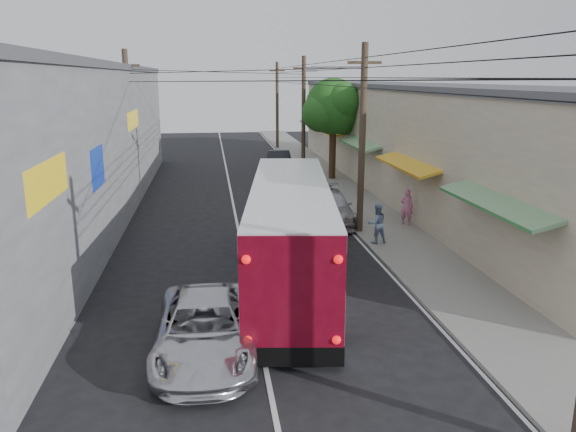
% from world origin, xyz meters
% --- Properties ---
extents(ground, '(120.00, 120.00, 0.00)m').
position_xyz_m(ground, '(0.00, 0.00, 0.00)').
color(ground, black).
rests_on(ground, ground).
extents(sidewalk, '(3.00, 80.00, 0.12)m').
position_xyz_m(sidewalk, '(6.50, 20.00, 0.06)').
color(sidewalk, slate).
rests_on(sidewalk, ground).
extents(building_right, '(7.09, 40.00, 6.25)m').
position_xyz_m(building_right, '(10.99, 22.00, 3.15)').
color(building_right, '#C2B79A').
rests_on(building_right, ground).
extents(building_left, '(7.20, 36.00, 7.25)m').
position_xyz_m(building_left, '(-8.50, 18.00, 3.65)').
color(building_left, gray).
rests_on(building_left, ground).
extents(utility_poles, '(11.80, 45.28, 8.00)m').
position_xyz_m(utility_poles, '(3.13, 20.33, 4.13)').
color(utility_poles, '#473828').
rests_on(utility_poles, ground).
extents(street_tree, '(4.40, 4.00, 6.60)m').
position_xyz_m(street_tree, '(6.87, 26.02, 4.67)').
color(street_tree, '#3F2B19').
rests_on(street_tree, ground).
extents(coach_bus, '(3.93, 11.82, 3.35)m').
position_xyz_m(coach_bus, '(1.36, 7.42, 1.73)').
color(coach_bus, silver).
rests_on(coach_bus, ground).
extents(jeepney, '(2.45, 5.13, 1.41)m').
position_xyz_m(jeepney, '(-1.40, 2.77, 0.71)').
color(jeepney, silver).
rests_on(jeepney, ground).
extents(parked_suv, '(2.32, 5.12, 1.45)m').
position_xyz_m(parked_suv, '(4.27, 15.11, 0.73)').
color(parked_suv, '#A09FA6').
rests_on(parked_suv, ground).
extents(parked_car_mid, '(1.89, 4.24, 1.42)m').
position_xyz_m(parked_car_mid, '(4.60, 20.00, 0.71)').
color(parked_car_mid, '#25252A').
rests_on(parked_car_mid, ground).
extents(parked_car_far, '(1.48, 4.19, 1.38)m').
position_xyz_m(parked_car_far, '(3.90, 30.74, 0.69)').
color(parked_car_far, black).
rests_on(parked_car_far, ground).
extents(pedestrian_near, '(0.70, 0.60, 1.62)m').
position_xyz_m(pedestrian_near, '(7.60, 13.83, 0.93)').
color(pedestrian_near, '#CE6D99').
rests_on(pedestrian_near, sidewalk).
extents(pedestrian_far, '(0.87, 0.72, 1.63)m').
position_xyz_m(pedestrian_far, '(5.40, 11.12, 0.93)').
color(pedestrian_far, '#8398BF').
rests_on(pedestrian_far, sidewalk).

